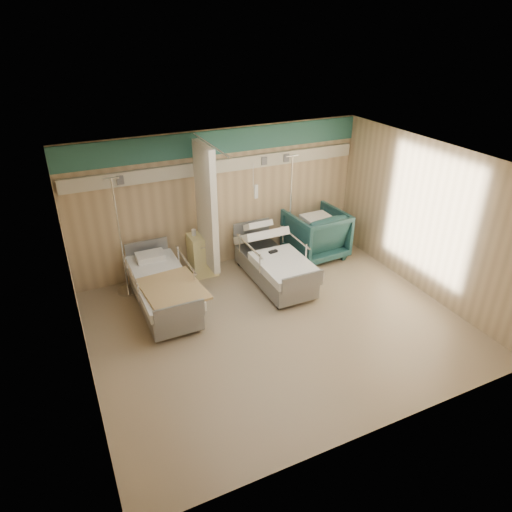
# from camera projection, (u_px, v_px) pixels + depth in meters

# --- Properties ---
(ground) EXTENTS (6.00, 5.00, 0.00)m
(ground) POSITION_uv_depth(u_px,v_px,m) (277.00, 325.00, 7.73)
(ground) COLOR gray
(ground) RESTS_ON ground
(room_walls) EXTENTS (6.04, 5.04, 2.82)m
(room_walls) POSITION_uv_depth(u_px,v_px,m) (271.00, 219.00, 7.05)
(room_walls) COLOR tan
(room_walls) RESTS_ON ground
(bed_right) EXTENTS (1.00, 2.16, 0.63)m
(bed_right) POSITION_uv_depth(u_px,v_px,m) (274.00, 267.00, 8.85)
(bed_right) COLOR white
(bed_right) RESTS_ON ground
(bed_left) EXTENTS (1.00, 2.16, 0.63)m
(bed_left) POSITION_uv_depth(u_px,v_px,m) (163.00, 293.00, 8.03)
(bed_left) COLOR white
(bed_left) RESTS_ON ground
(bedside_cabinet) EXTENTS (0.50, 0.48, 0.85)m
(bedside_cabinet) POSITION_uv_depth(u_px,v_px,m) (203.00, 255.00, 9.09)
(bedside_cabinet) COLOR #F0E696
(bedside_cabinet) RESTS_ON ground
(visitor_armchair) EXTENTS (1.18, 1.21, 1.04)m
(visitor_armchair) POSITION_uv_depth(u_px,v_px,m) (316.00, 234.00, 9.72)
(visitor_armchair) COLOR #1C4446
(visitor_armchair) RESTS_ON ground
(waffle_blanket) EXTENTS (0.59, 0.53, 0.07)m
(waffle_blanket) POSITION_uv_depth(u_px,v_px,m) (318.00, 210.00, 9.46)
(waffle_blanket) COLOR white
(waffle_blanket) RESTS_ON visitor_armchair
(iv_stand_right) EXTENTS (0.40, 0.40, 2.22)m
(iv_stand_right) POSITION_uv_depth(u_px,v_px,m) (289.00, 236.00, 9.77)
(iv_stand_right) COLOR silver
(iv_stand_right) RESTS_ON ground
(iv_stand_left) EXTENTS (0.40, 0.40, 2.25)m
(iv_stand_left) POSITION_uv_depth(u_px,v_px,m) (125.00, 270.00, 8.46)
(iv_stand_left) COLOR silver
(iv_stand_left) RESTS_ON ground
(call_remote) EXTENTS (0.18, 0.10, 0.04)m
(call_remote) POSITION_uv_depth(u_px,v_px,m) (273.00, 252.00, 8.72)
(call_remote) COLOR black
(call_remote) RESTS_ON bed_right
(tan_blanket) EXTENTS (1.02, 1.24, 0.04)m
(tan_blanket) POSITION_uv_depth(u_px,v_px,m) (173.00, 289.00, 7.53)
(tan_blanket) COLOR tan
(tan_blanket) RESTS_ON bed_left
(toiletry_bag) EXTENTS (0.21, 0.14, 0.11)m
(toiletry_bag) POSITION_uv_depth(u_px,v_px,m) (209.00, 233.00, 8.86)
(toiletry_bag) COLOR black
(toiletry_bag) RESTS_ON bedside_cabinet
(white_cup) EXTENTS (0.11, 0.11, 0.12)m
(white_cup) POSITION_uv_depth(u_px,v_px,m) (194.00, 232.00, 8.86)
(white_cup) COLOR white
(white_cup) RESTS_ON bedside_cabinet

